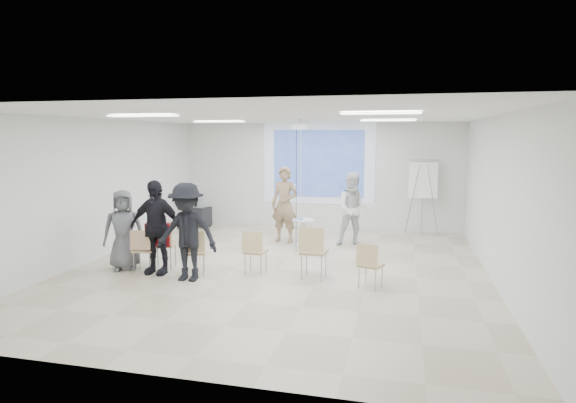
% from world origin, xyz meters
% --- Properties ---
extents(floor, '(8.00, 9.00, 0.10)m').
position_xyz_m(floor, '(0.00, 0.00, -0.05)').
color(floor, beige).
rests_on(floor, ground).
extents(ceiling, '(8.00, 9.00, 0.10)m').
position_xyz_m(ceiling, '(0.00, 0.00, 3.05)').
color(ceiling, white).
rests_on(ceiling, wall_back).
extents(wall_back, '(8.00, 0.10, 3.00)m').
position_xyz_m(wall_back, '(0.00, 4.55, 1.50)').
color(wall_back, silver).
rests_on(wall_back, floor).
extents(wall_left, '(0.10, 9.00, 3.00)m').
position_xyz_m(wall_left, '(-4.05, 0.00, 1.50)').
color(wall_left, silver).
rests_on(wall_left, floor).
extents(wall_right, '(0.10, 9.00, 3.00)m').
position_xyz_m(wall_right, '(4.05, 0.00, 1.50)').
color(wall_right, silver).
rests_on(wall_right, floor).
extents(projection_halo, '(3.20, 0.01, 2.30)m').
position_xyz_m(projection_halo, '(0.00, 4.49, 1.85)').
color(projection_halo, silver).
rests_on(projection_halo, wall_back).
extents(projection_image, '(2.60, 0.01, 1.90)m').
position_xyz_m(projection_image, '(0.00, 4.47, 1.85)').
color(projection_image, '#2F4DA2').
rests_on(projection_image, wall_back).
extents(pedestal_table, '(0.69, 0.69, 0.67)m').
position_xyz_m(pedestal_table, '(0.08, 2.06, 0.37)').
color(pedestal_table, white).
rests_on(pedestal_table, floor).
extents(player_left, '(0.86, 0.66, 2.14)m').
position_xyz_m(player_left, '(-0.48, 2.42, 1.07)').
color(player_left, '#997B5E').
rests_on(player_left, floor).
extents(player_right, '(1.10, 0.96, 1.96)m').
position_xyz_m(player_right, '(1.23, 2.45, 0.98)').
color(player_right, white).
rests_on(player_right, floor).
extents(controller_left, '(0.06, 0.12, 0.04)m').
position_xyz_m(controller_left, '(-0.30, 2.67, 1.41)').
color(controller_left, white).
rests_on(controller_left, player_left).
extents(controller_right, '(0.07, 0.13, 0.04)m').
position_xyz_m(controller_right, '(1.05, 2.70, 1.32)').
color(controller_right, silver).
rests_on(controller_right, player_right).
extents(chair_far_left, '(0.46, 0.48, 0.84)m').
position_xyz_m(chair_far_left, '(-2.51, -0.83, 0.50)').
color(chair_far_left, tan).
rests_on(chair_far_left, floor).
extents(chair_left_mid, '(0.54, 0.57, 0.97)m').
position_xyz_m(chair_left_mid, '(-2.23, -0.55, 0.57)').
color(chair_left_mid, tan).
rests_on(chair_left_mid, floor).
extents(chair_left_inner, '(0.54, 0.55, 0.87)m').
position_xyz_m(chair_left_inner, '(-1.43, -0.83, 0.51)').
color(chair_left_inner, tan).
rests_on(chair_left_inner, floor).
extents(chair_center, '(0.41, 0.44, 0.85)m').
position_xyz_m(chair_center, '(-0.36, -0.47, 0.50)').
color(chair_center, tan).
rests_on(chair_center, floor).
extents(chair_right_inner, '(0.49, 0.52, 1.00)m').
position_xyz_m(chair_right_inner, '(0.79, -0.53, 0.59)').
color(chair_right_inner, tan).
rests_on(chair_right_inner, floor).
extents(chair_right_far, '(0.49, 0.50, 0.81)m').
position_xyz_m(chair_right_far, '(1.84, -0.86, 0.48)').
color(chair_right_far, tan).
rests_on(chair_right_far, floor).
extents(red_jacket, '(0.49, 0.21, 0.45)m').
position_xyz_m(red_jacket, '(-2.25, -0.69, 0.72)').
color(red_jacket, '#B2151F').
rests_on(red_jacket, chair_left_mid).
extents(laptop, '(0.38, 0.33, 0.03)m').
position_xyz_m(laptop, '(-1.45, -0.74, 0.47)').
color(laptop, black).
rests_on(laptop, chair_left_inner).
extents(audience_left, '(1.24, 0.78, 2.07)m').
position_xyz_m(audience_left, '(-2.21, -0.85, 1.04)').
color(audience_left, black).
rests_on(audience_left, floor).
extents(audience_mid, '(1.33, 0.74, 2.04)m').
position_xyz_m(audience_mid, '(-1.42, -1.13, 1.02)').
color(audience_mid, black).
rests_on(audience_mid, floor).
extents(audience_outer, '(1.03, 0.91, 1.78)m').
position_xyz_m(audience_outer, '(-2.97, -0.73, 0.89)').
color(audience_outer, slate).
rests_on(audience_outer, floor).
extents(flipchart_easel, '(0.88, 0.66, 2.03)m').
position_xyz_m(flipchart_easel, '(2.88, 4.11, 1.49)').
color(flipchart_easel, gray).
rests_on(flipchart_easel, floor).
extents(av_cart, '(0.65, 0.58, 0.82)m').
position_xyz_m(av_cart, '(-3.36, 3.82, 0.38)').
color(av_cart, black).
rests_on(av_cart, floor).
extents(ceiling_projector, '(0.30, 0.25, 3.00)m').
position_xyz_m(ceiling_projector, '(0.10, 1.49, 2.69)').
color(ceiling_projector, white).
rests_on(ceiling_projector, ceiling).
extents(fluor_panel_nw, '(1.20, 0.30, 0.02)m').
position_xyz_m(fluor_panel_nw, '(-2.00, 2.00, 2.97)').
color(fluor_panel_nw, white).
rests_on(fluor_panel_nw, ceiling).
extents(fluor_panel_ne, '(1.20, 0.30, 0.02)m').
position_xyz_m(fluor_panel_ne, '(2.00, 2.00, 2.97)').
color(fluor_panel_ne, white).
rests_on(fluor_panel_ne, ceiling).
extents(fluor_panel_sw, '(1.20, 0.30, 0.02)m').
position_xyz_m(fluor_panel_sw, '(-2.00, -1.50, 2.97)').
color(fluor_panel_sw, white).
rests_on(fluor_panel_sw, ceiling).
extents(fluor_panel_se, '(1.20, 0.30, 0.02)m').
position_xyz_m(fluor_panel_se, '(2.00, -1.50, 2.97)').
color(fluor_panel_se, white).
rests_on(fluor_panel_se, ceiling).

